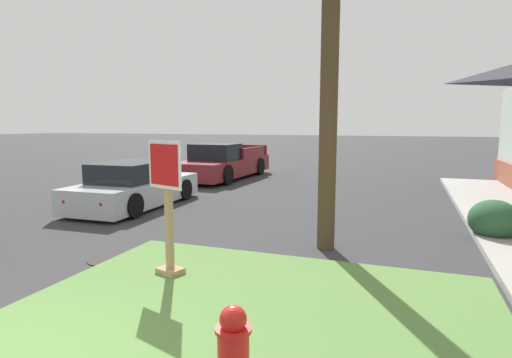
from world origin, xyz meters
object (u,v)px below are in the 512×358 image
at_px(parked_sedan_silver, 134,187).
at_px(pickup_truck_maroon, 223,164).
at_px(manhole_cover, 109,259).
at_px(stop_sign, 168,212).

bearing_deg(parked_sedan_silver, pickup_truck_maroon, 91.30).
distance_m(manhole_cover, parked_sedan_silver, 4.66).
bearing_deg(stop_sign, pickup_truck_maroon, 110.40).
distance_m(stop_sign, manhole_cover, 1.78).
bearing_deg(parked_sedan_silver, manhole_cover, -59.10).
xyz_separation_m(parked_sedan_silver, pickup_truck_maroon, (-0.14, 6.22, 0.08)).
relative_size(manhole_cover, pickup_truck_maroon, 0.12).
distance_m(parked_sedan_silver, pickup_truck_maroon, 6.22).
bearing_deg(stop_sign, manhole_cover, 164.35).
relative_size(stop_sign, pickup_truck_maroon, 0.35).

